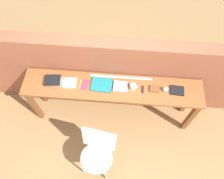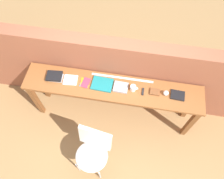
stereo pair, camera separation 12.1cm
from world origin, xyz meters
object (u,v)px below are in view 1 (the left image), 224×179
(mug, at_px, (133,87))
(multitool_folded, at_px, (143,89))
(book_open_centre, at_px, (102,85))
(leather_journal_brown, at_px, (155,89))
(book_stack_leftmost, at_px, (53,81))
(pamphlet_pile_colourful, at_px, (84,84))
(sports_ball_small, at_px, (166,89))
(chair_white_moulded, at_px, (97,152))
(book_repair_rightmost, at_px, (177,90))
(magazine_cycling, at_px, (69,83))

(mug, bearing_deg, multitool_folded, -4.65)
(book_open_centre, distance_m, leather_journal_brown, 0.72)
(book_stack_leftmost, height_order, pamphlet_pile_colourful, book_stack_leftmost)
(sports_ball_small, bearing_deg, chair_white_moulded, -136.44)
(book_open_centre, distance_m, book_repair_rightmost, 1.03)
(book_open_centre, bearing_deg, sports_ball_small, 1.69)
(mug, bearing_deg, pamphlet_pile_colourful, 179.84)
(book_open_centre, relative_size, mug, 2.60)
(chair_white_moulded, distance_m, magazine_cycling, 1.01)
(magazine_cycling, xyz_separation_m, sports_ball_small, (1.32, -0.01, 0.03))
(book_stack_leftmost, height_order, mug, mug)
(pamphlet_pile_colourful, bearing_deg, chair_white_moulded, -72.59)
(pamphlet_pile_colourful, relative_size, book_open_centre, 0.63)
(book_stack_leftmost, distance_m, mug, 1.11)
(magazine_cycling, relative_size, pamphlet_pile_colourful, 1.07)
(pamphlet_pile_colourful, xyz_separation_m, book_open_centre, (0.24, 0.01, 0.01))
(book_open_centre, xyz_separation_m, multitool_folded, (0.57, -0.02, -0.00))
(book_stack_leftmost, xyz_separation_m, pamphlet_pile_colourful, (0.44, -0.01, -0.02))
(mug, relative_size, leather_journal_brown, 0.85)
(book_stack_leftmost, xyz_separation_m, leather_journal_brown, (1.41, -0.01, -0.01))
(book_open_centre, height_order, mug, mug)
(book_stack_leftmost, height_order, book_open_centre, book_stack_leftmost)
(book_stack_leftmost, xyz_separation_m, magazine_cycling, (0.23, -0.01, -0.02))
(magazine_cycling, distance_m, sports_ball_small, 1.32)
(chair_white_moulded, xyz_separation_m, book_repair_rightmost, (1.02, 0.82, 0.37))
(book_stack_leftmost, height_order, multitool_folded, book_stack_leftmost)
(pamphlet_pile_colourful, relative_size, book_repair_rightmost, 0.98)
(magazine_cycling, bearing_deg, leather_journal_brown, -3.97)
(multitool_folded, bearing_deg, book_open_centre, 177.58)
(book_repair_rightmost, bearing_deg, magazine_cycling, -177.04)
(pamphlet_pile_colourful, height_order, multitool_folded, multitool_folded)
(sports_ball_small, bearing_deg, book_repair_rightmost, 2.35)
(mug, distance_m, multitool_folded, 0.14)
(magazine_cycling, bearing_deg, sports_ball_small, -4.37)
(chair_white_moulded, bearing_deg, pamphlet_pile_colourful, 107.41)
(chair_white_moulded, height_order, book_repair_rightmost, book_repair_rightmost)
(pamphlet_pile_colourful, distance_m, leather_journal_brown, 0.97)
(magazine_cycling, bearing_deg, mug, -4.55)
(book_open_centre, distance_m, multitool_folded, 0.57)
(book_stack_leftmost, xyz_separation_m, multitool_folded, (1.25, -0.03, -0.02))
(multitool_folded, bearing_deg, leather_journal_brown, 7.27)
(book_open_centre, relative_size, leather_journal_brown, 2.20)
(magazine_cycling, height_order, sports_ball_small, sports_ball_small)
(multitool_folded, relative_size, sports_ball_small, 1.54)
(leather_journal_brown, distance_m, book_repair_rightmost, 0.31)
(pamphlet_pile_colourful, xyz_separation_m, multitool_folded, (0.81, -0.01, 0.00))
(chair_white_moulded, xyz_separation_m, book_stack_leftmost, (-0.70, 0.83, 0.38))
(book_open_centre, xyz_separation_m, sports_ball_small, (0.87, -0.01, 0.02))
(chair_white_moulded, bearing_deg, mug, 62.98)
(magazine_cycling, distance_m, mug, 0.88)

